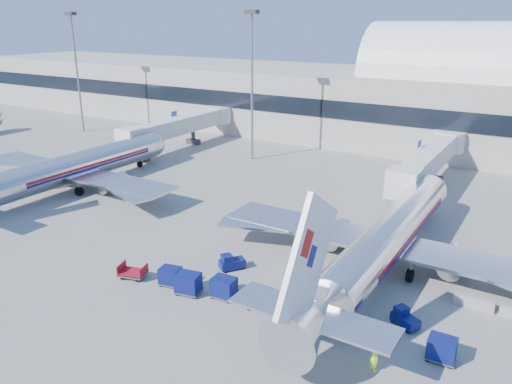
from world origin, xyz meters
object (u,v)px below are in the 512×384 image
Objects in this scene: ramp_worker at (374,357)px; cart_train_c at (170,276)px; tug_lead at (258,301)px; cart_solo_far at (442,349)px; jetbridge_mid at (185,125)px; tug_right at (405,318)px; mast_far_west at (75,55)px; airliner_mid at (70,168)px; tug_left at (231,262)px; mast_west at (252,65)px; cart_train_b at (188,283)px; airliner_main at (386,239)px; jetbridge_near at (432,158)px; barrier_near at (474,302)px; cart_train_a at (224,287)px; cart_open_red at (133,273)px; cart_solo_near at (276,336)px.

cart_train_c is at bearing 33.72° from ramp_worker.
cart_solo_far is (13.48, 0.99, 0.29)m from tug_lead.
cart_train_c is (-8.18, -0.83, 0.25)m from tug_lead.
tug_right is at bearing -35.09° from jetbridge_mid.
airliner_mid is at bearing -42.32° from mast_far_west.
mast_far_west is 9.03× the size of tug_left.
mast_west reaches higher than tug_right.
cart_train_b is (-6.01, -1.13, 0.35)m from tug_lead.
jetbridge_near is (-2.40, 26.30, 1.00)m from airliner_main.
cart_train_c is 21.74m from cart_solo_far.
airliner_main is at bearing 162.61° from barrier_near.
airliner_main is 17.63m from cart_train_b.
cart_train_b is (-20.23, -10.05, 0.50)m from barrier_near.
mast_far_west reaches higher than tug_left.
jetbridge_mid reaches higher than tug_left.
airliner_main is at bearing 45.78° from cart_train_a.
ramp_worker reaches higher than cart_open_red.
airliner_mid is 18.97× the size of ramp_worker.
tug_right is 4.16m from cart_solo_far.
cart_train_c is (-22.40, -9.75, 0.40)m from barrier_near.
jetbridge_near is at bearing 64.92° from tug_lead.
tug_right is at bearing 1.30° from cart_train_c.
tug_right is (-3.91, -5.26, 0.17)m from barrier_near.
mast_far_west is 68.64m from cart_train_c.
cart_train_b is (-2.84, -1.02, 0.02)m from cart_train_a.
airliner_main is at bearing 33.34° from cart_train_b.
jetbridge_near is at bearing 103.02° from cart_solo_far.
cart_open_red is (-3.58, -0.75, -0.41)m from cart_train_c.
cart_train_a is at bearing -100.47° from jetbridge_near.
tug_right is at bearing -54.33° from ramp_worker.
mast_far_west reaches higher than cart_train_c.
jetbridge_mid is at bearing 78.92° from tug_left.
jetbridge_mid is 11.98× the size of cart_train_b.
cart_train_b reaches higher than tug_right.
cart_train_a is at bearing -6.48° from cart_open_red.
tug_left is at bearing 71.38° from cart_train_b.
tug_lead is at bearing 154.21° from cart_solo_near.
mast_west is at bearing 134.33° from cart_solo_far.
cart_solo_far is (3.18, -2.67, 0.26)m from tug_right.
jetbridge_mid is at bearing 149.36° from airliner_main.
cart_train_c is (15.60, -37.75, -13.95)m from mast_west.
mast_west is at bearing 91.13° from cart_open_red.
cart_train_b is at bearing -104.19° from jetbridge_near.
tug_left is (58.35, -32.73, -14.12)m from mast_far_west.
cart_train_a is at bearing -47.22° from jetbridge_mid.
cart_train_b is 1.13× the size of cart_solo_near.
cart_solo_near is at bearing -157.90° from cart_solo_far.
mast_west is 9.85× the size of cart_train_b.
cart_train_a is (-9.39, -11.53, -2.00)m from airliner_main.
cart_train_b reaches higher than cart_train_a.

